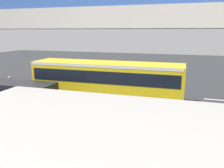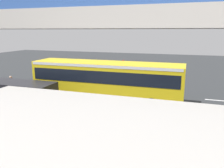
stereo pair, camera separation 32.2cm
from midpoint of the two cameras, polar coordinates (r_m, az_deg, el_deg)
The scene contains 11 objects.
ground at distance 18.10m, azimuth 0.45°, elevation -4.55°, with size 80.00×80.00×0.00m, color #2D3033.
city_bus at distance 17.63m, azimuth -0.88°, elevation 1.30°, with size 11.54×2.85×3.15m.
parked_van at distance 17.03m, azimuth -21.15°, elevation -2.45°, with size 4.80×2.17×2.05m.
pedestrian at distance 21.13m, azimuth -23.24°, elevation -0.56°, with size 0.38×0.38×1.79m.
traffic_sign at distance 21.71m, azimuth 3.16°, elevation 3.54°, with size 0.08×0.60×2.80m.
lane_dash_leftmost at distance 20.50m, azimuth 25.24°, elevation -3.70°, with size 2.00×0.20×0.01m, color silver.
lane_dash_left at distance 20.36m, azimuth 14.02°, elevation -2.93°, with size 2.00×0.20×0.01m, color silver.
lane_dash_centre at distance 20.99m, azimuth 3.08°, elevation -2.06°, with size 2.00×0.20×0.01m, color silver.
lane_dash_right at distance 22.33m, azimuth -6.87°, elevation -1.21°, with size 2.00×0.20×0.01m, color silver.
lane_dash_rightmost at distance 24.27m, azimuth -15.46°, elevation -0.44°, with size 2.00×0.20×0.01m, color silver.
pedestrian_overpass at distance 8.34m, azimuth -21.36°, elevation 11.35°, with size 29.99×2.60×7.14m.
Camera 2 is at (-5.42, 16.37, 5.49)m, focal length 36.86 mm.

